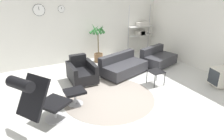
# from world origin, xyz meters

# --- Properties ---
(ground_plane) EXTENTS (12.00, 12.00, 0.00)m
(ground_plane) POSITION_xyz_m (0.00, 0.00, 0.00)
(ground_plane) COLOR silver
(wall_back) EXTENTS (12.00, 0.09, 2.80)m
(wall_back) POSITION_xyz_m (-0.00, 2.88, 1.40)
(wall_back) COLOR silver
(wall_back) RESTS_ON ground_plane
(wall_right) EXTENTS (0.06, 12.00, 2.80)m
(wall_right) POSITION_xyz_m (3.40, 0.00, 1.40)
(wall_right) COLOR silver
(wall_right) RESTS_ON ground_plane
(round_rug) EXTENTS (2.32, 2.32, 0.01)m
(round_rug) POSITION_xyz_m (-0.29, -0.20, 0.00)
(round_rug) COLOR gray
(round_rug) RESTS_ON ground_plane
(lounge_chair) EXTENTS (1.15, 1.00, 1.20)m
(lounge_chair) POSITION_xyz_m (-2.01, -0.67, 0.71)
(lounge_chair) COLOR #BCBCC1
(lounge_chair) RESTS_ON ground_plane
(ottoman) EXTENTS (0.47, 0.40, 0.37)m
(ottoman) POSITION_xyz_m (-1.15, -0.12, 0.27)
(ottoman) COLOR #BCBCC1
(ottoman) RESTS_ON ground_plane
(armchair_red) EXTENTS (0.75, 0.94, 0.74)m
(armchair_red) POSITION_xyz_m (-0.57, 1.03, 0.27)
(armchair_red) COLOR silver
(armchair_red) RESTS_ON ground_plane
(couch_low) EXTENTS (1.67, 1.21, 0.64)m
(couch_low) POSITION_xyz_m (0.79, 0.95, 0.24)
(couch_low) COLOR black
(couch_low) RESTS_ON ground_plane
(couch_second) EXTENTS (1.38, 1.13, 0.64)m
(couch_second) POSITION_xyz_m (2.33, 1.08, 0.24)
(couch_second) COLOR black
(couch_second) RESTS_ON ground_plane
(side_table) EXTENTS (0.40, 0.40, 0.41)m
(side_table) POSITION_xyz_m (1.24, -0.15, 0.36)
(side_table) COLOR black
(side_table) RESTS_ON ground_plane
(crt_television) EXTENTS (0.61, 0.57, 0.55)m
(crt_television) POSITION_xyz_m (2.76, -1.11, 0.30)
(crt_television) COLOR beige
(crt_television) RESTS_ON ground_plane
(potted_plant) EXTENTS (0.61, 0.62, 1.46)m
(potted_plant) POSITION_xyz_m (0.58, 2.41, 0.63)
(potted_plant) COLOR brown
(potted_plant) RESTS_ON ground_plane
(shelf_unit) EXTENTS (1.11, 0.28, 1.97)m
(shelf_unit) POSITION_xyz_m (2.68, 2.66, 0.99)
(shelf_unit) COLOR #BCBCC1
(shelf_unit) RESTS_ON ground_plane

